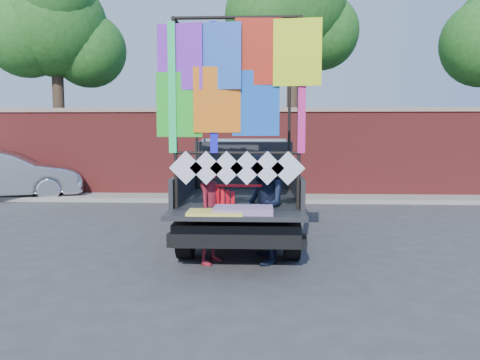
{
  "coord_description": "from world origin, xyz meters",
  "views": [
    {
      "loc": [
        -0.0,
        -6.74,
        1.94
      ],
      "look_at": [
        -0.3,
        0.17,
        1.22
      ],
      "focal_mm": 35.0,
      "sensor_mm": 36.0,
      "label": 1
    }
  ],
  "objects_px": {
    "sedan": "(5,175)",
    "pickup_truck": "(244,185)",
    "woman": "(211,213)",
    "man": "(262,206)"
  },
  "relations": [
    {
      "from": "sedan",
      "to": "pickup_truck",
      "type": "bearing_deg",
      "value": -137.12
    },
    {
      "from": "pickup_truck",
      "to": "sedan",
      "type": "bearing_deg",
      "value": 151.67
    },
    {
      "from": "pickup_truck",
      "to": "sedan",
      "type": "height_order",
      "value": "pickup_truck"
    },
    {
      "from": "woman",
      "to": "man",
      "type": "bearing_deg",
      "value": -64.53
    },
    {
      "from": "sedan",
      "to": "woman",
      "type": "distance_m",
      "value": 8.96
    },
    {
      "from": "sedan",
      "to": "man",
      "type": "relative_size",
      "value": 2.51
    },
    {
      "from": "sedan",
      "to": "man",
      "type": "height_order",
      "value": "man"
    },
    {
      "from": "sedan",
      "to": "woman",
      "type": "bearing_deg",
      "value": -152.13
    },
    {
      "from": "sedan",
      "to": "woman",
      "type": "xyz_separation_m",
      "value": [
        6.52,
        -6.15,
        0.06
      ]
    },
    {
      "from": "woman",
      "to": "man",
      "type": "relative_size",
      "value": 0.9
    }
  ]
}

